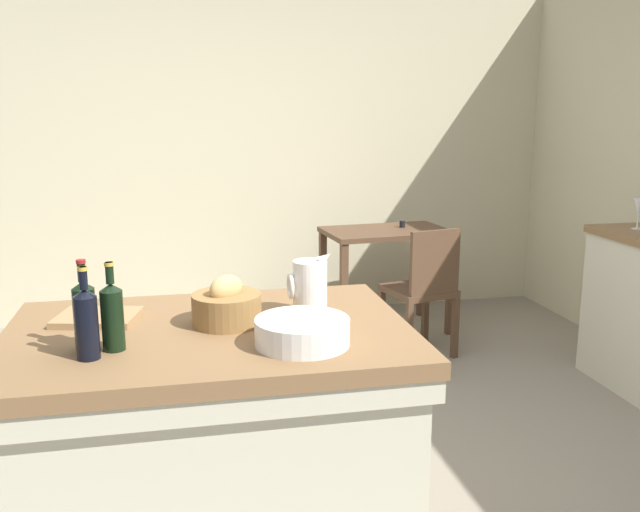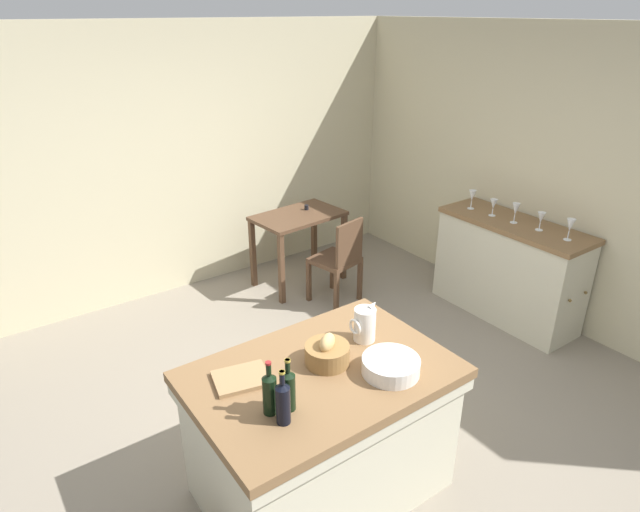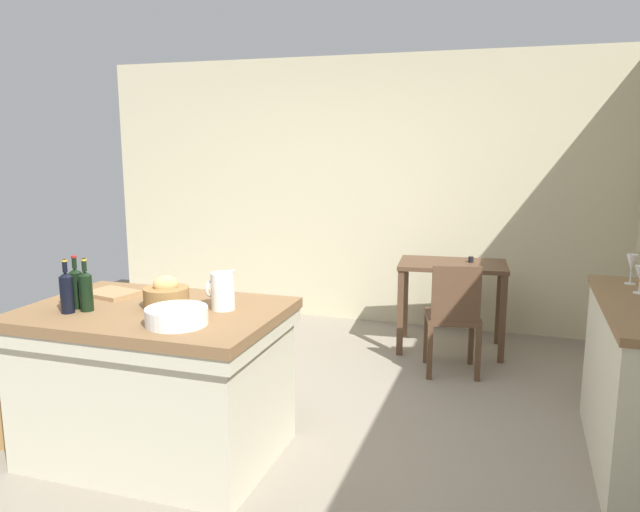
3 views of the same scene
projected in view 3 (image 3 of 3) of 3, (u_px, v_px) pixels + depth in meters
The scene contains 14 objects.
ground_plane at pixel (250, 427), 3.90m from camera, with size 6.76×6.76×0.00m, color gray.
wall_back at pixel (356, 191), 6.09m from camera, with size 5.32×0.12×2.60m, color beige.
island_table at pixel (156, 376), 3.49m from camera, with size 1.43×0.98×0.87m.
writing_desk at pixel (452, 277), 5.25m from camera, with size 0.95×0.64×0.82m.
wooden_chair at pixel (453, 315), 4.70m from camera, with size 0.48×0.48×0.89m.
pitcher at pixel (223, 291), 3.37m from camera, with size 0.17×0.13×0.25m.
wash_bowl at pixel (177, 316), 3.10m from camera, with size 0.32×0.32×0.09m, color silver.
bread_basket at pixel (166, 296), 3.42m from camera, with size 0.25×0.25×0.18m.
cutting_board at pixel (112, 293), 3.70m from camera, with size 0.29×0.22×0.02m, color #99754C.
wine_bottle_dark at pixel (86, 290), 3.34m from camera, with size 0.07×0.07×0.29m.
wine_bottle_amber at pixel (76, 287), 3.39m from camera, with size 0.07×0.07×0.30m.
wine_bottle_green at pixel (67, 291), 3.30m from camera, with size 0.07×0.07×0.30m.
wine_glass_far_right at pixel (632, 264), 3.68m from camera, with size 0.07×0.07×0.18m.
wicker_hamper at pixel (8, 416), 3.71m from camera, with size 0.28×0.28×0.31m, color olive.
Camera 3 is at (1.54, -3.32, 1.79)m, focal length 34.40 mm.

